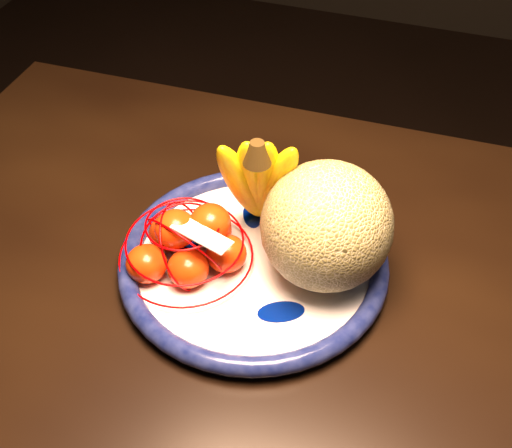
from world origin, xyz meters
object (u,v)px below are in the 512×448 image
(cantaloupe, at_px, (326,226))
(dining_table, at_px, (401,409))
(fruit_bowl, at_px, (253,261))
(mandarin_bag, at_px, (189,243))
(banana_bunch, at_px, (258,177))

(cantaloupe, bearing_deg, dining_table, -37.92)
(dining_table, bearing_deg, fruit_bowl, 156.75)
(fruit_bowl, relative_size, mandarin_bag, 1.58)
(cantaloupe, xyz_separation_m, mandarin_bag, (-0.16, -0.04, -0.05))
(banana_bunch, bearing_deg, cantaloupe, -37.37)
(dining_table, relative_size, cantaloupe, 9.76)
(fruit_bowl, relative_size, cantaloupe, 2.19)
(cantaloupe, height_order, banana_bunch, banana_bunch)
(cantaloupe, distance_m, banana_bunch, 0.10)
(dining_table, bearing_deg, mandarin_bag, 166.76)
(dining_table, height_order, banana_bunch, banana_bunch)
(fruit_bowl, bearing_deg, mandarin_bag, -161.65)
(banana_bunch, xyz_separation_m, mandarin_bag, (-0.06, -0.07, -0.06))
(dining_table, height_order, cantaloupe, cantaloupe)
(dining_table, xyz_separation_m, mandarin_bag, (-0.29, 0.06, 0.13))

